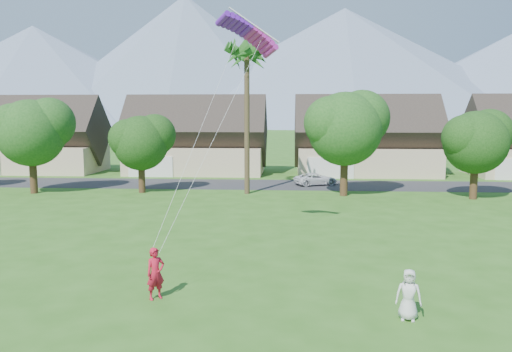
# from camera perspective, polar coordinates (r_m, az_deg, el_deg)

# --- Properties ---
(street) EXTENTS (90.00, 7.00, 0.01)m
(street) POSITION_cam_1_polar(r_m,az_deg,el_deg) (47.31, 1.95, -0.99)
(street) COLOR #2D2D30
(street) RESTS_ON ground
(kite_flyer) EXTENTS (0.82, 0.79, 1.89)m
(kite_flyer) POSITION_cam_1_polar(r_m,az_deg,el_deg) (18.63, -11.41, -10.86)
(kite_flyer) COLOR red
(kite_flyer) RESTS_ON ground
(watcher) EXTENTS (0.91, 0.67, 1.68)m
(watcher) POSITION_cam_1_polar(r_m,az_deg,el_deg) (17.28, 17.04, -12.84)
(watcher) COLOR silver
(watcher) RESTS_ON ground
(parked_car) EXTENTS (4.50, 3.39, 1.14)m
(parked_car) POSITION_cam_1_polar(r_m,az_deg,el_deg) (47.28, 6.86, -0.35)
(parked_car) COLOR silver
(parked_car) RESTS_ON ground
(mountain_ridge) EXTENTS (540.00, 240.00, 70.00)m
(mountain_ridge) POSITION_cam_1_polar(r_m,az_deg,el_deg) (273.89, 5.82, 11.73)
(mountain_ridge) COLOR slate
(mountain_ridge) RESTS_ON ground
(houses_row) EXTENTS (72.75, 8.19, 8.86)m
(houses_row) POSITION_cam_1_polar(r_m,az_deg,el_deg) (55.92, 2.79, 3.79)
(houses_row) COLOR beige
(houses_row) RESTS_ON ground
(tree_row) EXTENTS (62.27, 6.67, 8.45)m
(tree_row) POSITION_cam_1_polar(r_m,az_deg,el_deg) (40.87, 0.09, 4.62)
(tree_row) COLOR #47301C
(tree_row) RESTS_ON ground
(fan_palm) EXTENTS (3.00, 3.00, 13.80)m
(fan_palm) POSITION_cam_1_polar(r_m,az_deg,el_deg) (41.79, -1.06, 14.17)
(fan_palm) COLOR #4C3D26
(fan_palm) RESTS_ON ground
(parafoil_kite) EXTENTS (3.33, 1.57, 0.50)m
(parafoil_kite) POSITION_cam_1_polar(r_m,az_deg,el_deg) (24.97, -0.83, 16.21)
(parafoil_kite) COLOR #6618B9
(parafoil_kite) RESTS_ON ground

